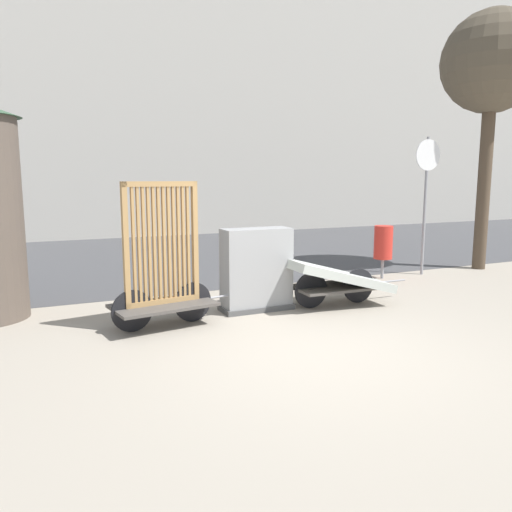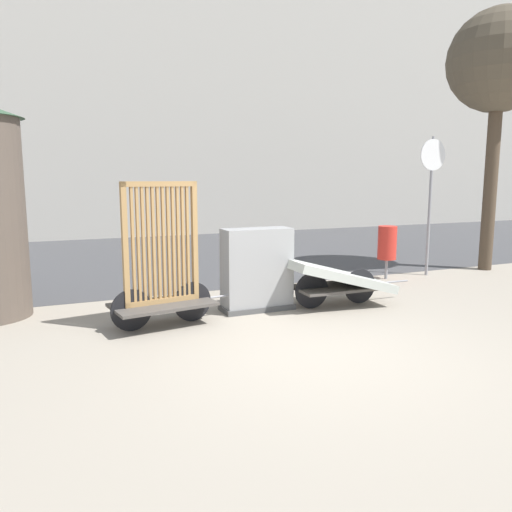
% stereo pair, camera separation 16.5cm
% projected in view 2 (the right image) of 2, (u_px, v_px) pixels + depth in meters
% --- Properties ---
extents(ground_plane, '(60.00, 60.00, 0.00)m').
position_uv_depth(ground_plane, '(314.00, 351.00, 5.84)').
color(ground_plane, gray).
extents(road_strip, '(56.00, 8.93, 0.01)m').
position_uv_depth(road_strip, '(162.00, 256.00, 13.08)').
color(road_strip, '#424244').
rests_on(road_strip, ground_plane).
extents(building_facade, '(48.00, 4.00, 13.04)m').
position_uv_depth(building_facade, '(117.00, 52.00, 17.95)').
color(building_facade, '#B2ADA3').
rests_on(building_facade, ground_plane).
extents(bike_cart_with_bedframe, '(2.09, 0.97, 1.97)m').
position_uv_depth(bike_cart_with_bedframe, '(162.00, 276.00, 6.75)').
color(bike_cart_with_bedframe, '#4C4742').
rests_on(bike_cart_with_bedframe, ground_plane).
extents(bike_cart_with_mattress, '(2.24, 1.01, 0.79)m').
position_uv_depth(bike_cart_with_mattress, '(337.00, 278.00, 7.87)').
color(bike_cart_with_mattress, '#4C4742').
rests_on(bike_cart_with_mattress, ground_plane).
extents(utility_cabinet, '(1.11, 0.48, 1.26)m').
position_uv_depth(utility_cabinet, '(257.00, 272.00, 7.61)').
color(utility_cabinet, '#4C4C4C').
rests_on(utility_cabinet, ground_plane).
extents(trash_bin, '(0.37, 0.37, 1.07)m').
position_uv_depth(trash_bin, '(387.00, 243.00, 9.95)').
color(trash_bin, gray).
rests_on(trash_bin, ground_plane).
extents(sign_post, '(0.63, 0.06, 2.84)m').
position_uv_depth(sign_post, '(431.00, 185.00, 10.17)').
color(sign_post, gray).
rests_on(sign_post, ground_plane).
extents(street_tree, '(2.13, 2.13, 5.52)m').
position_uv_depth(street_tree, '(499.00, 64.00, 10.44)').
color(street_tree, '#4C3D2D').
rests_on(street_tree, ground_plane).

